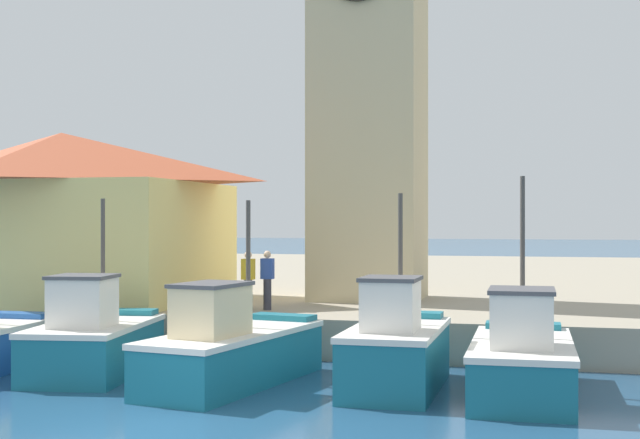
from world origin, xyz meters
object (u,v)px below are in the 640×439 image
(dock_worker_near_tower, at_px, (248,280))
(dock_worker_along_quay, at_px, (267,279))
(fishing_boat_center, at_px, (522,360))
(warehouse_left, at_px, (61,214))
(fishing_boat_left_outer, at_px, (94,341))
(fishing_boat_left_inner, at_px, (231,350))
(fishing_boat_mid_left, at_px, (396,350))
(clock_tower, at_px, (369,52))

(dock_worker_near_tower, bearing_deg, dock_worker_along_quay, 40.83)
(fishing_boat_center, bearing_deg, warehouse_left, 154.81)
(fishing_boat_left_outer, distance_m, fishing_boat_center, 9.41)
(fishing_boat_left_outer, bearing_deg, fishing_boat_left_inner, -7.06)
(dock_worker_near_tower, bearing_deg, warehouse_left, 164.88)
(dock_worker_near_tower, bearing_deg, fishing_boat_center, -33.15)
(fishing_boat_left_outer, distance_m, fishing_boat_left_inner, 3.46)
(fishing_boat_left_inner, height_order, warehouse_left, warehouse_left)
(fishing_boat_left_inner, relative_size, dock_worker_along_quay, 3.36)
(fishing_boat_left_inner, bearing_deg, dock_worker_along_quay, 99.93)
(fishing_boat_mid_left, bearing_deg, fishing_boat_center, -1.76)
(dock_worker_near_tower, distance_m, dock_worker_along_quay, 0.57)
(dock_worker_along_quay, bearing_deg, fishing_boat_left_inner, -80.07)
(fishing_boat_center, height_order, dock_worker_near_tower, fishing_boat_center)
(warehouse_left, distance_m, dock_worker_near_tower, 7.18)
(fishing_boat_left_inner, xyz_separation_m, dock_worker_along_quay, (-0.96, 5.51, 1.12))
(clock_tower, relative_size, dock_worker_along_quay, 9.99)
(fishing_boat_left_outer, xyz_separation_m, clock_tower, (4.50, 9.11, 7.94))
(fishing_boat_left_inner, height_order, fishing_boat_mid_left, fishing_boat_mid_left)
(fishing_boat_mid_left, bearing_deg, dock_worker_near_tower, 135.60)
(fishing_boat_left_outer, bearing_deg, dock_worker_near_tower, 66.56)
(fishing_boat_left_outer, bearing_deg, clock_tower, 63.69)
(warehouse_left, bearing_deg, fishing_boat_center, -25.19)
(warehouse_left, distance_m, dock_worker_along_quay, 7.50)
(fishing_boat_left_inner, distance_m, dock_worker_along_quay, 5.70)
(fishing_boat_left_inner, xyz_separation_m, warehouse_left, (-8.11, 6.95, 2.91))
(clock_tower, height_order, dock_worker_along_quay, clock_tower)
(clock_tower, height_order, warehouse_left, clock_tower)
(clock_tower, xyz_separation_m, dock_worker_along_quay, (-2.03, -4.03, -6.84))
(fishing_boat_left_inner, height_order, clock_tower, clock_tower)
(fishing_boat_left_outer, relative_size, dock_worker_near_tower, 2.73)
(fishing_boat_center, xyz_separation_m, clock_tower, (-4.90, 9.21, 7.99))
(clock_tower, bearing_deg, dock_worker_along_quay, -116.79)
(fishing_boat_left_outer, height_order, fishing_boat_left_inner, fishing_boat_left_outer)
(fishing_boat_left_inner, distance_m, warehouse_left, 11.07)
(fishing_boat_center, height_order, dock_worker_along_quay, fishing_boat_center)
(fishing_boat_left_outer, height_order, clock_tower, clock_tower)
(fishing_boat_mid_left, height_order, clock_tower, clock_tower)
(warehouse_left, bearing_deg, fishing_boat_left_outer, -54.39)
(clock_tower, xyz_separation_m, dock_worker_near_tower, (-2.46, -4.40, -6.84))
(fishing_boat_left_outer, distance_m, dock_worker_near_tower, 5.25)
(fishing_boat_mid_left, bearing_deg, fishing_boat_left_outer, 179.83)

